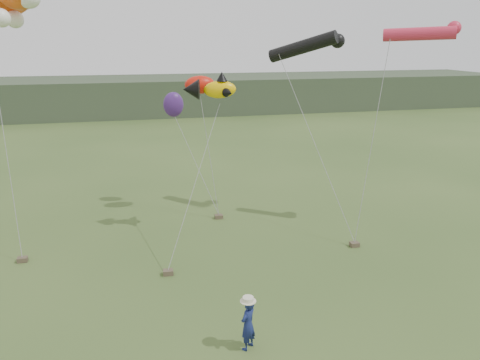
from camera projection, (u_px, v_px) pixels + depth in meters
name	position (u px, v px, depth m)	size (l,w,h in m)	color
ground	(222.00, 320.00, 14.55)	(120.00, 120.00, 0.00)	#385123
headland	(122.00, 96.00, 54.94)	(90.00, 13.00, 4.00)	#2D3D28
festival_attendant	(248.00, 324.00, 13.03)	(0.56, 0.37, 1.54)	navy
sandbag_anchors	(160.00, 257.00, 18.60)	(14.55, 6.71, 0.19)	brown
fish_kite	(209.00, 89.00, 19.39)	(2.32, 1.54, 1.16)	#F5BF03
tube_kites	(354.00, 41.00, 20.58)	(7.06, 5.21, 1.81)	black
misc_kites	(188.00, 94.00, 22.34)	(2.35, 2.17, 2.10)	red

